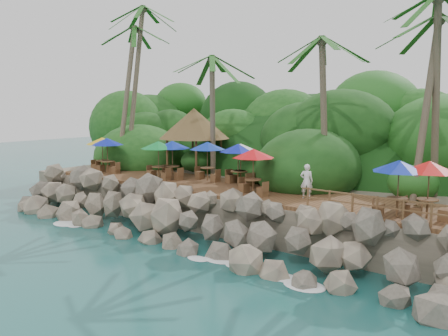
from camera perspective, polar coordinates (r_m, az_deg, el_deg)
The scene contains 12 objects.
ground at distance 24.26m, azimuth -8.85°, elevation -9.53°, with size 140.00×140.00×0.00m, color #19514F.
land_base at distance 36.55m, azimuth 9.67°, elevation -1.96°, with size 32.00×25.20×2.10m, color gray.
jungle_hill at distance 43.40m, azimuth 14.33°, elevation -1.96°, with size 44.80×28.00×15.40m, color #143811.
seawall at distance 25.31m, azimuth -5.60°, elevation -6.03°, with size 29.00×4.00×2.30m, color gray, non-canonical shape.
terrace at distance 28.06m, azimuth 0.00°, elevation -2.43°, with size 26.00×5.00×0.20m, color brown.
jungle_foliage at distance 35.88m, azimuth 8.87°, elevation -3.83°, with size 44.00×16.00×12.00m, color #143811, non-canonical shape.
foam_line at distance 24.45m, azimuth -8.34°, elevation -9.30°, with size 25.20×0.80×0.06m.
palms at distance 30.02m, azimuth 3.76°, elevation 17.19°, with size 27.74×7.37×13.57m.
palapa at distance 34.12m, azimuth -3.68°, elevation 5.45°, with size 5.20×5.20×4.60m.
dining_clusters at distance 27.82m, azimuth -0.27°, elevation 2.01°, with size 24.81×5.34×2.50m.
railing at distance 21.05m, azimuth 18.22°, elevation -4.33°, with size 7.20×0.10×1.00m.
waiter at distance 24.71m, azimuth 10.06°, elevation -1.59°, with size 0.66×0.43×1.81m, color white.
Camera 1 is at (16.94, -15.80, 7.20)m, focal length 37.38 mm.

